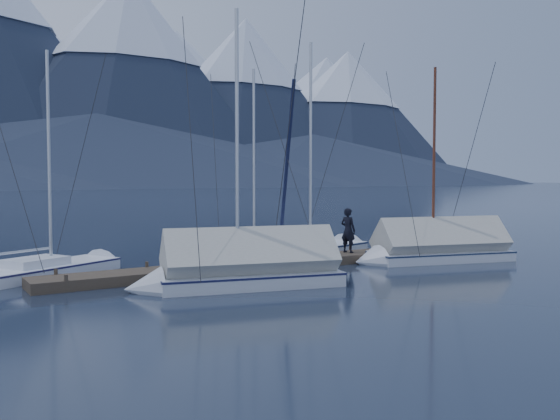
# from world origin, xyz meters

# --- Properties ---
(ground) EXTENTS (1000.00, 1000.00, 0.00)m
(ground) POSITION_xyz_m (0.00, 0.00, 0.00)
(ground) COLOR black
(ground) RESTS_ON ground
(dock) EXTENTS (18.00, 1.50, 0.54)m
(dock) POSITION_xyz_m (0.00, 2.00, 0.11)
(dock) COLOR #382D23
(dock) RESTS_ON ground
(mooring_posts) EXTENTS (15.12, 1.52, 0.35)m
(mooring_posts) POSITION_xyz_m (-0.50, 2.00, 0.35)
(mooring_posts) COLOR #382D23
(mooring_posts) RESTS_ON ground
(sailboat_open_left) EXTENTS (6.57, 4.69, 8.58)m
(sailboat_open_left) POSITION_xyz_m (-7.32, 5.01, 0.15)
(sailboat_open_left) COLOR silver
(sailboat_open_left) RESTS_ON ground
(sailboat_open_mid) EXTENTS (6.71, 3.93, 8.57)m
(sailboat_open_mid) POSITION_xyz_m (0.42, 3.80, 0.15)
(sailboat_open_mid) COLOR white
(sailboat_open_mid) RESTS_ON ground
(sailboat_open_right) EXTENTS (8.00, 4.16, 10.19)m
(sailboat_open_right) POSITION_xyz_m (3.49, 4.34, 0.18)
(sailboat_open_right) COLOR silver
(sailboat_open_right) RESTS_ON ground
(sailboat_covered_near) EXTENTS (7.03, 3.72, 8.75)m
(sailboat_covered_near) POSITION_xyz_m (6.08, 0.15, 0.44)
(sailboat_covered_near) COLOR silver
(sailboat_covered_near) RESTS_ON ground
(sailboat_covered_far) EXTENTS (7.01, 3.59, 9.42)m
(sailboat_covered_far) POSITION_xyz_m (-3.42, -0.67, 0.46)
(sailboat_covered_far) COLOR silver
(sailboat_covered_far) RESTS_ON ground
(person) EXTENTS (0.62, 0.77, 1.85)m
(person) POSITION_xyz_m (3.39, 2.11, 1.26)
(person) COLOR black
(person) RESTS_ON dock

